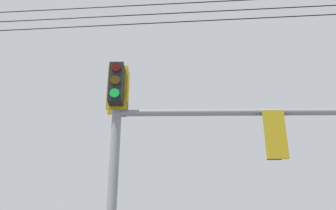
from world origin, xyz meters
TOP-DOWN VIEW (x-y plane):
  - signal_mast_assembly at (-1.46, 1.34)m, footprint 4.84×4.78m
  - overhead_wire_span at (-1.71, 1.66)m, footprint 21.82×23.37m

SIDE VIEW (x-z plane):
  - signal_mast_assembly at x=-1.46m, z-range 1.39..7.84m
  - overhead_wire_span at x=-1.71m, z-range 7.38..8.51m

